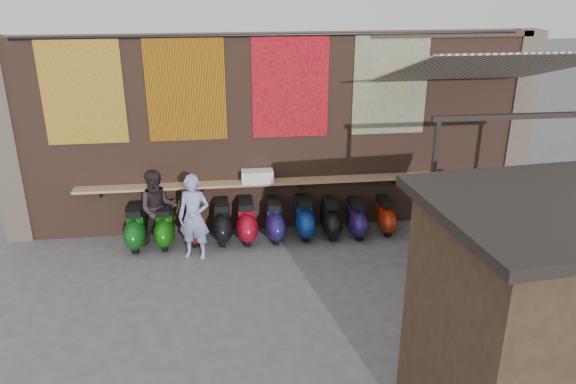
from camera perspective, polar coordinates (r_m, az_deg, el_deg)
The scene contains 34 objects.
ground at distance 9.80m, azimuth 0.31°, elevation -9.79°, with size 70.00×70.00×0.00m, color #474749.
brick_wall at distance 11.48m, azimuth -1.41°, elevation 5.90°, with size 10.00×0.40×4.00m, color brown.
pier_left at distance 12.14m, azimuth -26.71°, elevation 4.45°, with size 0.50×0.50×4.00m, color #4C4238.
pier_right at distance 13.04m, azimuth 22.11°, elevation 6.23°, with size 0.50×0.50×4.00m, color #4C4238.
eating_counter at distance 11.41m, azimuth -1.18°, elevation 1.04°, with size 8.00×0.32×0.05m, color #9E7A51.
shelf_box at distance 11.30m, azimuth -3.13°, elevation 1.60°, with size 0.64×0.30×0.24m, color white.
tapestry_redgold at distance 11.26m, azimuth -20.15°, elevation 9.53°, with size 1.50×0.02×2.00m, color maroon.
tapestry_sun at distance 11.00m, azimuth -10.33°, elevation 10.22°, with size 1.50×0.02×2.00m, color orange.
tapestry_orange at distance 11.07m, azimuth 0.23°, elevation 10.63°, with size 1.50×0.02×2.00m, color red.
tapestry_multi at distance 11.49m, azimuth 10.35°, elevation 10.70°, with size 1.50×0.02×2.00m, color #285493.
hang_rail at distance 10.88m, azimuth -1.38°, elevation 15.66°, with size 0.06×0.06×9.50m, color black.
scooter_stool_0 at distance 11.41m, azimuth -15.17°, elevation -3.52°, with size 0.39×0.86×0.82m, color #105417, non-canonical shape.
scooter_stool_1 at distance 11.36m, azimuth -12.40°, elevation -3.43°, with size 0.37×0.83×0.79m, color #13620E, non-canonical shape.
scooter_stool_2 at distance 11.39m, azimuth -9.44°, elevation -3.41°, with size 0.33×0.73×0.70m, color maroon, non-canonical shape.
scooter_stool_3 at distance 11.35m, azimuth -6.71°, elevation -3.03°, with size 0.38×0.85×0.81m, color black, non-canonical shape.
scooter_stool_4 at distance 11.31m, azimuth -4.23°, elevation -2.96°, with size 0.39×0.87×0.83m, color #A10C20, non-canonical shape.
scooter_stool_5 at distance 11.35m, azimuth -1.37°, elevation -2.90°, with size 0.38×0.84×0.80m, color #1E1551, non-canonical shape.
scooter_stool_6 at distance 11.47m, azimuth 1.64°, elevation -2.64°, with size 0.38×0.84×0.80m, color navy, non-canonical shape.
scooter_stool_7 at distance 11.53m, azimuth 4.30°, elevation -2.70°, with size 0.35×0.78×0.75m, color black, non-canonical shape.
scooter_stool_8 at distance 11.60m, azimuth 6.95°, elevation -2.68°, with size 0.35×0.77×0.73m, color #221751, non-canonical shape.
scooter_stool_9 at distance 11.84m, azimuth 9.80°, elevation -2.39°, with size 0.34×0.75×0.71m, color maroon, non-canonical shape.
diner_left at distance 10.61m, azimuth -9.54°, elevation -2.51°, with size 0.60×0.39×1.65m, color #8691C3.
diner_right at distance 11.24m, azimuth -13.06°, elevation -1.66°, with size 0.75×0.58×1.54m, color black.
shopper_navy at distance 11.27m, azimuth 19.40°, elevation -2.05°, with size 0.96×0.40×1.64m, color #1C1734.
shopper_grey at distance 10.81m, azimuth 22.14°, elevation -3.06°, with size 1.15×0.66×1.78m, color slate.
shopper_tan at distance 10.42m, azimuth 18.29°, elevation -3.58°, with size 0.85×0.55×1.73m, color brown.
market_stall at distance 7.01m, azimuth 25.07°, elevation -12.50°, with size 2.61×1.96×2.83m, color black.
stall_roof at distance 6.36m, azimuth 27.14°, elevation -1.34°, with size 2.92×2.25×0.12m, color black.
stall_sign at distance 7.41m, azimuth 21.30°, elevation -4.37°, with size 1.20×0.04×0.50m, color gold.
stall_shelf at distance 7.88m, azimuth 20.30°, elevation -11.04°, with size 2.16×0.10×0.06m, color #473321.
awning_canvas at distance 10.39m, azimuth 19.61°, elevation 11.78°, with size 3.20×3.40×0.03m, color beige.
awning_ledger at distance 11.78m, azimuth 16.45°, elevation 15.13°, with size 3.30×0.08×0.12m, color #33261C.
awning_header at distance 9.18m, azimuth 23.27°, elevation 7.11°, with size 3.00×0.08×0.08m, color black.
awning_post_left at distance 9.06m, azimuth 14.14°, elevation -2.21°, with size 0.09×0.09×3.10m, color black.
Camera 1 is at (-1.09, -8.29, 5.11)m, focal length 35.00 mm.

